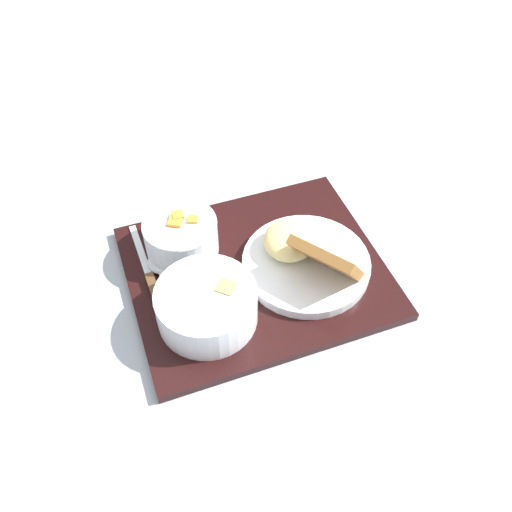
{
  "coord_description": "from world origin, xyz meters",
  "views": [
    {
      "loc": [
        -0.25,
        -0.46,
        0.65
      ],
      "look_at": [
        0.0,
        0.0,
        0.04
      ],
      "focal_mm": 38.0,
      "sensor_mm": 36.0,
      "label": 1
    }
  ],
  "objects_px": {
    "bowl_soup": "(207,304)",
    "plate_main": "(305,257)",
    "knife": "(151,281)",
    "spoon": "(163,277)",
    "bowl_salad": "(181,234)"
  },
  "relations": [
    {
      "from": "bowl_soup",
      "to": "spoon",
      "type": "height_order",
      "value": "bowl_soup"
    },
    {
      "from": "plate_main",
      "to": "spoon",
      "type": "relative_size",
      "value": 1.18
    },
    {
      "from": "bowl_salad",
      "to": "knife",
      "type": "bearing_deg",
      "value": -149.31
    },
    {
      "from": "bowl_soup",
      "to": "plate_main",
      "type": "relative_size",
      "value": 0.72
    },
    {
      "from": "knife",
      "to": "bowl_soup",
      "type": "bearing_deg",
      "value": -146.33
    },
    {
      "from": "bowl_salad",
      "to": "plate_main",
      "type": "bearing_deg",
      "value": -38.17
    },
    {
      "from": "bowl_salad",
      "to": "plate_main",
      "type": "distance_m",
      "value": 0.19
    },
    {
      "from": "bowl_salad",
      "to": "bowl_soup",
      "type": "height_order",
      "value": "bowl_salad"
    },
    {
      "from": "knife",
      "to": "spoon",
      "type": "distance_m",
      "value": 0.02
    },
    {
      "from": "bowl_salad",
      "to": "spoon",
      "type": "distance_m",
      "value": 0.07
    },
    {
      "from": "bowl_salad",
      "to": "bowl_soup",
      "type": "xyz_separation_m",
      "value": [
        -0.02,
        -0.14,
        -0.0
      ]
    },
    {
      "from": "plate_main",
      "to": "knife",
      "type": "xyz_separation_m",
      "value": [
        -0.22,
        0.08,
        -0.02
      ]
    },
    {
      "from": "bowl_salad",
      "to": "knife",
      "type": "relative_size",
      "value": 0.62
    },
    {
      "from": "bowl_salad",
      "to": "bowl_soup",
      "type": "bearing_deg",
      "value": -98.12
    },
    {
      "from": "bowl_salad",
      "to": "spoon",
      "type": "height_order",
      "value": "bowl_salad"
    }
  ]
}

